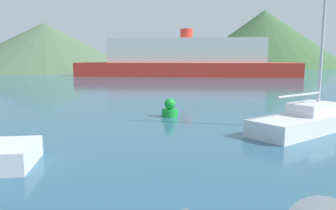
% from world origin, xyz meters
% --- Properties ---
extents(sailboat_inner, '(6.79, 4.77, 7.56)m').
position_xyz_m(sailboat_inner, '(5.52, 13.73, 0.47)').
color(sailboat_inner, silver).
rests_on(sailboat_inner, ground_plane).
extents(ferry_distant, '(37.05, 17.00, 7.76)m').
position_xyz_m(ferry_distant, '(8.97, 55.13, 2.71)').
color(ferry_distant, red).
rests_on(ferry_distant, ground_plane).
extents(buoy_marker, '(0.86, 0.86, 0.98)m').
position_xyz_m(buoy_marker, '(-0.02, 17.87, 0.41)').
color(buoy_marker, green).
rests_on(buoy_marker, ground_plane).
extents(hill_central, '(43.63, 43.63, 11.35)m').
position_xyz_m(hill_central, '(-19.67, 85.79, 5.67)').
color(hill_central, '#4C6647').
rests_on(hill_central, ground_plane).
extents(hill_east, '(50.68, 50.68, 7.21)m').
position_xyz_m(hill_east, '(19.36, 92.56, 3.61)').
color(hill_east, '#38563D').
rests_on(hill_east, ground_plane).
extents(hill_far_east, '(49.79, 49.79, 17.59)m').
position_xyz_m(hill_far_east, '(43.50, 99.57, 8.79)').
color(hill_far_east, '#3D6038').
rests_on(hill_far_east, ground_plane).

